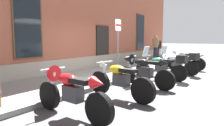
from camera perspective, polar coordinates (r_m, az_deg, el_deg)
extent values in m
plane|color=#424244|center=(8.24, 4.60, -4.53)|extent=(140.00, 140.00, 0.00)
cube|color=slate|center=(9.05, -3.72, -3.11)|extent=(28.96, 3.01, 0.13)
cube|color=silver|center=(7.25, 27.32, -6.73)|extent=(28.96, 0.12, 0.01)
cube|color=gray|center=(9.97, -10.40, -0.66)|extent=(22.96, 0.10, 0.70)
cube|color=#513823|center=(8.45, -21.89, 9.61)|extent=(1.22, 0.06, 2.52)
cube|color=black|center=(8.42, -21.77, 9.63)|extent=(1.10, 0.03, 2.40)
cube|color=black|center=(11.65, -2.56, 4.40)|extent=(1.10, 0.08, 2.30)
cube|color=#513823|center=(15.58, 7.64, 8.37)|extent=(1.22, 0.06, 2.52)
cube|color=black|center=(15.57, 7.74, 8.37)|extent=(1.10, 0.03, 2.40)
cylinder|color=black|center=(4.98, -16.64, -8.40)|extent=(0.18, 0.64, 0.63)
cylinder|color=black|center=(3.86, -3.48, -12.51)|extent=(0.18, 0.64, 0.63)
cylinder|color=silver|center=(4.84, -16.06, -5.78)|extent=(0.10, 0.31, 0.63)
cube|color=#28282B|center=(4.30, -10.56, -8.10)|extent=(0.26, 0.46, 0.32)
ellipsoid|color=red|center=(4.36, -11.91, -4.34)|extent=(0.30, 0.54, 0.24)
cube|color=black|center=(4.07, -8.54, -4.88)|extent=(0.26, 0.50, 0.10)
cylinder|color=silver|center=(4.71, -15.65, -1.54)|extent=(0.62, 0.09, 0.04)
cylinder|color=silver|center=(4.20, -6.56, -10.24)|extent=(0.13, 0.46, 0.09)
cone|color=red|center=(4.83, -16.50, -2.57)|extent=(0.39, 0.37, 0.36)
cone|color=red|center=(3.75, -3.75, -5.51)|extent=(0.26, 0.28, 0.24)
cylinder|color=black|center=(6.08, -3.24, -5.30)|extent=(0.21, 0.67, 0.66)
cylinder|color=black|center=(5.16, 8.42, -7.50)|extent=(0.21, 0.67, 0.66)
cylinder|color=silver|center=(5.96, -2.58, -3.14)|extent=(0.11, 0.31, 0.62)
cube|color=#28282B|center=(5.52, 2.50, -4.59)|extent=(0.28, 0.47, 0.32)
ellipsoid|color=gold|center=(5.57, 1.33, -1.79)|extent=(0.33, 0.55, 0.24)
cube|color=black|center=(5.33, 4.42, -2.08)|extent=(0.29, 0.51, 0.10)
cylinder|color=silver|center=(5.86, -2.04, 0.29)|extent=(0.62, 0.12, 0.04)
cylinder|color=silver|center=(5.46, 5.74, -6.14)|extent=(0.15, 0.46, 0.09)
sphere|color=silver|center=(5.92, -2.60, -0.33)|extent=(0.18, 0.18, 0.18)
cylinder|color=black|center=(7.29, 3.92, -3.39)|extent=(0.17, 0.65, 0.65)
cylinder|color=black|center=(6.61, 14.16, -4.60)|extent=(0.17, 0.65, 0.65)
cylinder|color=silver|center=(7.19, 4.59, -1.32)|extent=(0.09, 0.33, 0.67)
cube|color=#28282B|center=(6.87, 9.17, -2.54)|extent=(0.25, 0.45, 0.32)
ellipsoid|color=black|center=(6.90, 8.13, 0.17)|extent=(0.30, 0.54, 0.24)
cube|color=black|center=(6.72, 10.94, 0.03)|extent=(0.25, 0.49, 0.10)
cylinder|color=silver|center=(7.10, 5.16, 1.77)|extent=(0.62, 0.08, 0.04)
cylinder|color=silver|center=(6.86, 11.84, -3.72)|extent=(0.12, 0.46, 0.09)
cone|color=black|center=(7.18, 4.28, 1.03)|extent=(0.38, 0.36, 0.36)
cone|color=black|center=(6.54, 14.12, -0.04)|extent=(0.26, 0.28, 0.24)
cylinder|color=black|center=(8.72, 8.40, -1.89)|extent=(0.15, 0.63, 0.63)
cylinder|color=black|center=(8.13, 17.66, -2.73)|extent=(0.15, 0.63, 0.63)
cylinder|color=silver|center=(8.64, 9.01, -0.37)|extent=(0.08, 0.30, 0.61)
cube|color=#28282B|center=(8.35, 13.21, -1.11)|extent=(0.24, 0.45, 0.32)
ellipsoid|color=#195633|center=(8.38, 12.31, 0.65)|extent=(0.28, 0.53, 0.24)
cube|color=black|center=(8.23, 14.72, 0.56)|extent=(0.24, 0.49, 0.10)
cylinder|color=silver|center=(8.57, 9.52, 1.98)|extent=(0.62, 0.06, 0.04)
cylinder|color=silver|center=(8.36, 15.40, -2.06)|extent=(0.11, 0.45, 0.09)
cube|color=#B2BCC6|center=(8.58, 9.19, 3.20)|extent=(0.37, 0.16, 0.40)
cube|color=black|center=(8.03, 18.46, 1.01)|extent=(0.37, 0.34, 0.30)
cylinder|color=black|center=(10.39, 13.30, -0.57)|extent=(0.28, 0.66, 0.65)
cylinder|color=black|center=(9.58, 20.77, -1.40)|extent=(0.28, 0.66, 0.65)
cylinder|color=silver|center=(10.31, 13.78, 0.64)|extent=(0.14, 0.30, 0.59)
cube|color=#28282B|center=(9.92, 17.16, 0.03)|extent=(0.33, 0.48, 0.32)
ellipsoid|color=#B7BABF|center=(9.97, 16.47, 1.40)|extent=(0.38, 0.57, 0.24)
cube|color=black|center=(9.78, 18.35, 1.29)|extent=(0.34, 0.52, 0.10)
cylinder|color=silver|center=(10.23, 14.20, 2.54)|extent=(0.61, 0.19, 0.04)
cylinder|color=silver|center=(9.88, 18.98, -0.81)|extent=(0.20, 0.46, 0.09)
cube|color=#B2BCC6|center=(10.26, 13.95, 3.56)|extent=(0.38, 0.23, 0.40)
cube|color=black|center=(9.48, 21.42, 1.63)|extent=(0.43, 0.40, 0.30)
cylinder|color=black|center=(11.74, 15.95, 0.17)|extent=(0.21, 0.67, 0.66)
cylinder|color=black|center=(11.20, 22.44, -0.37)|extent=(0.21, 0.67, 0.66)
cylinder|color=silver|center=(11.68, 16.43, 1.34)|extent=(0.11, 0.31, 0.63)
cube|color=#28282B|center=(11.42, 19.38, 0.78)|extent=(0.28, 0.47, 0.32)
ellipsoid|color=slate|center=(11.45, 18.74, 2.16)|extent=(0.33, 0.55, 0.24)
cube|color=black|center=(11.31, 20.51, 2.10)|extent=(0.28, 0.51, 0.10)
cylinder|color=silver|center=(11.62, 16.84, 3.12)|extent=(0.62, 0.12, 0.04)
cylinder|color=silver|center=(11.43, 20.98, 0.07)|extent=(0.15, 0.46, 0.09)
sphere|color=silver|center=(11.65, 16.47, 2.80)|extent=(0.18, 0.18, 0.18)
cylinder|color=#2D3351|center=(15.25, 11.41, 2.58)|extent=(0.14, 0.14, 0.87)
cylinder|color=#2D3351|center=(15.15, 11.96, 2.54)|extent=(0.14, 0.14, 0.87)
cube|color=tan|center=(15.17, 11.75, 5.36)|extent=(0.29, 0.44, 0.62)
sphere|color=tan|center=(15.17, 11.79, 7.09)|extent=(0.24, 0.24, 0.24)
cylinder|color=tan|center=(15.32, 10.99, 5.27)|extent=(0.09, 0.09, 0.59)
cylinder|color=tan|center=(15.02, 12.52, 5.22)|extent=(0.09, 0.09, 0.59)
cube|color=black|center=(15.01, 12.76, 4.34)|extent=(0.14, 0.11, 0.24)
cylinder|color=#38332D|center=(15.90, 12.45, 2.58)|extent=(0.14, 0.14, 0.80)
cylinder|color=#38332D|center=(15.96, 11.84, 2.60)|extent=(0.14, 0.14, 0.80)
cube|color=black|center=(15.90, 12.21, 5.05)|extent=(0.22, 0.41, 0.57)
sphere|color=tan|center=(15.90, 12.24, 6.56)|extent=(0.22, 0.22, 0.22)
cylinder|color=black|center=(15.82, 13.06, 4.92)|extent=(0.09, 0.09, 0.54)
cylinder|color=black|center=(15.99, 11.36, 4.97)|extent=(0.09, 0.09, 0.54)
cylinder|color=#4C4C51|center=(8.56, 1.58, 4.37)|extent=(0.06, 0.06, 2.25)
cube|color=white|center=(8.56, 1.71, 10.23)|extent=(0.36, 0.03, 0.44)
cube|color=red|center=(8.55, 1.79, 10.23)|extent=(0.36, 0.01, 0.08)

